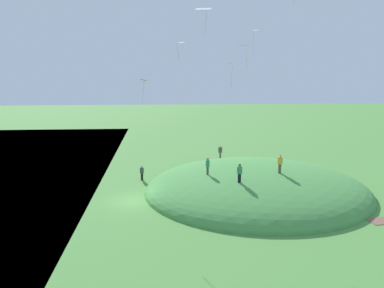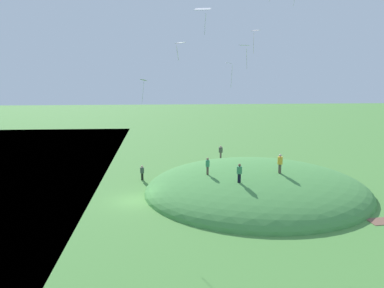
# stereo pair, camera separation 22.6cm
# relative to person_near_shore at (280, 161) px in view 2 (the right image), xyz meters

# --- Properties ---
(ground_plane) EXTENTS (160.00, 160.00, 0.00)m
(ground_plane) POSITION_rel_person_near_shore_xyz_m (-13.60, -0.34, -3.48)
(ground_plane) COLOR #4E8B3D
(grass_hill) EXTENTS (22.14, 21.32, 4.80)m
(grass_hill) POSITION_rel_person_near_shore_xyz_m (-1.76, 1.70, -3.48)
(grass_hill) COLOR #498E42
(grass_hill) RESTS_ON ground_plane
(person_near_shore) EXTENTS (0.51, 0.51, 1.83)m
(person_near_shore) POSITION_rel_person_near_shore_xyz_m (0.00, 0.00, 0.00)
(person_near_shore) COLOR brown
(person_near_shore) RESTS_ON grass_hill
(person_on_hilltop) EXTENTS (0.62, 0.62, 1.70)m
(person_on_hilltop) POSITION_rel_person_near_shore_xyz_m (-4.20, -2.21, -0.25)
(person_on_hilltop) COLOR black
(person_on_hilltop) RESTS_ON grass_hill
(person_walking_path) EXTENTS (0.60, 0.60, 1.64)m
(person_walking_path) POSITION_rel_person_near_shore_xyz_m (-13.31, 6.24, -2.46)
(person_walking_path) COLOR black
(person_walking_path) RESTS_ON ground_plane
(person_with_child) EXTENTS (0.55, 0.55, 1.60)m
(person_with_child) POSITION_rel_person_near_shore_xyz_m (-4.28, 10.59, -1.29)
(person_with_child) COLOR brown
(person_with_child) RESTS_ON grass_hill
(person_watching_kites) EXTENTS (0.52, 0.52, 1.65)m
(person_watching_kites) POSITION_rel_person_near_shore_xyz_m (-6.76, 0.59, -0.31)
(person_watching_kites) COLOR brown
(person_watching_kites) RESTS_ON grass_hill
(kite_0) EXTENTS (1.35, 1.07, 1.95)m
(kite_0) POSITION_rel_person_near_shore_xyz_m (-7.76, -5.56, 12.95)
(kite_0) COLOR white
(kite_1) EXTENTS (0.90, 0.95, 2.22)m
(kite_1) POSITION_rel_person_near_shore_xyz_m (-2.05, 3.18, 11.85)
(kite_1) COLOR white
(kite_2) EXTENTS (0.71, 0.75, 2.16)m
(kite_2) POSITION_rel_person_near_shore_xyz_m (-12.52, -0.90, 7.37)
(kite_2) COLOR white
(kite_7) EXTENTS (1.09, 1.26, 2.18)m
(kite_7) POSITION_rel_person_near_shore_xyz_m (-3.40, 1.32, 10.51)
(kite_7) COLOR silver
(kite_9) EXTENTS (0.58, 0.81, 2.18)m
(kite_9) POSITION_rel_person_near_shore_xyz_m (-4.99, -0.28, 8.87)
(kite_9) COLOR white
(kite_10) EXTENTS (0.84, 0.94, 1.32)m
(kite_10) POSITION_rel_person_near_shore_xyz_m (-9.45, -5.62, 10.53)
(kite_10) COLOR silver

